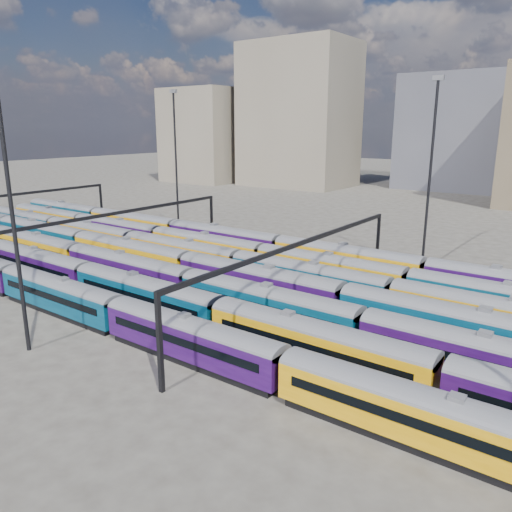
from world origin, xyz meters
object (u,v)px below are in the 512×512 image
Objects in this scene: rake_2 at (190,283)px; mast_2 at (10,194)px; rake_1 at (315,340)px; rake_0 at (118,311)px.

mast_2 is at bearing -102.27° from rake_2.
rake_1 is at bearing 28.17° from mast_2.
mast_2 is at bearing -118.59° from rake_0.
rake_2 is at bearing 90.67° from rake_0.
rake_2 is (-18.71, 5.00, 0.05)m from rake_1.
rake_0 is 14.02m from mast_2.
rake_2 is (-0.12, 10.00, 0.22)m from rake_0.
rake_2 reaches higher than rake_1.
rake_2 is 4.81× the size of mast_2.
mast_2 reaches higher than rake_0.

